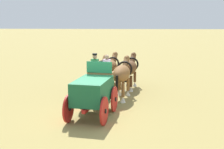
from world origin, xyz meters
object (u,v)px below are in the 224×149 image
object	(u,v)px
draft_horse_rear_off	(122,74)
draft_horse_lead_off	(130,68)
show_wagon	(94,90)
draft_horse_rear_near	(100,73)
draft_horse_lead_near	(110,67)

from	to	relation	value
draft_horse_rear_off	draft_horse_lead_off	distance (m)	2.61
show_wagon	draft_horse_rear_near	size ratio (longest dim) A/B	1.79
show_wagon	draft_horse_rear_near	xyz separation A→B (m)	(3.47, 0.07, 0.20)
draft_horse_rear_off	draft_horse_lead_off	xyz separation A→B (m)	(2.57, -0.44, -0.08)
draft_horse_rear_near	draft_horse_rear_off	bearing A→B (deg)	-99.81
draft_horse_lead_near	draft_horse_rear_near	bearing A→B (deg)	170.32
draft_horse_rear_near	draft_horse_lead_near	size ratio (longest dim) A/B	0.97
draft_horse_rear_off	draft_horse_lead_near	size ratio (longest dim) A/B	1.01
draft_horse_rear_off	draft_horse_lead_near	bearing A→B (deg)	16.78
draft_horse_lead_near	show_wagon	bearing A→B (deg)	176.48
draft_horse_rear_near	draft_horse_rear_off	size ratio (longest dim) A/B	0.96
draft_horse_lead_off	draft_horse_rear_off	bearing A→B (deg)	170.32
show_wagon	draft_horse_lead_near	size ratio (longest dim) A/B	1.73
draft_horse_lead_near	draft_horse_lead_off	world-z (taller)	draft_horse_lead_near
show_wagon	draft_horse_lead_near	bearing A→B (deg)	-3.52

